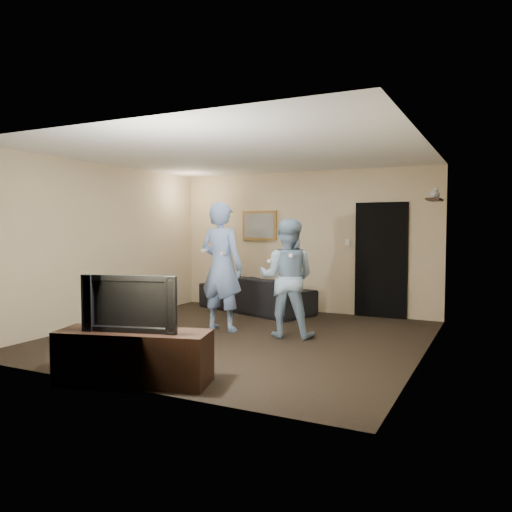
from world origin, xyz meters
The scene contains 19 objects.
ground centered at (0.00, 0.00, 0.00)m, with size 5.00×5.00×0.00m, color black.
ceiling centered at (0.00, 0.00, 2.60)m, with size 5.00×5.00×0.04m, color silver.
wall_back centered at (0.00, 2.50, 1.30)m, with size 5.00×0.04×2.60m, color tan.
wall_front centered at (0.00, -2.50, 1.30)m, with size 5.00×0.04×2.60m, color tan.
wall_left centered at (-2.50, 0.00, 1.30)m, with size 0.04×5.00×2.60m, color tan.
wall_right centered at (2.50, 0.00, 1.30)m, with size 0.04×5.00×2.60m, color tan.
sofa centered at (-0.78, 2.05, 0.33)m, with size 2.28×0.89×0.67m, color black.
throw_pillow centered at (-1.32, 2.05, 0.48)m, with size 0.39×0.13×0.39m, color #164433.
painting_frame centered at (-0.90, 2.48, 1.60)m, with size 0.72×0.05×0.57m, color olive.
painting_canvas centered at (-0.90, 2.45, 1.60)m, with size 0.62×0.01×0.47m, color slate.
doorway centered at (1.45, 2.47, 1.00)m, with size 0.90×0.06×2.00m, color black.
light_switch centered at (0.85, 2.48, 1.30)m, with size 0.08×0.02×0.12m, color silver.
wall_shelf centered at (2.39, 1.80, 1.99)m, with size 0.20×0.60×0.03m, color black.
shelf_vase centered at (2.39, 1.76, 2.09)m, with size 0.16×0.16×0.17m, color #A8A8AD.
shelf_figurine centered at (2.39, 1.97, 2.09)m, with size 0.06×0.06×0.18m, color silver.
tv_console centered at (0.01, -2.31, 0.25)m, with size 1.56×0.50×0.56m, color black.
television centered at (0.01, -2.31, 0.81)m, with size 0.99×0.13×0.57m, color black.
wii_player_left centered at (-0.48, 0.29, 0.97)m, with size 0.73×0.54×1.95m.
wii_player_right centered at (0.58, 0.34, 0.85)m, with size 0.93×0.78×1.69m.
Camera 1 is at (3.33, -6.23, 1.58)m, focal length 35.00 mm.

